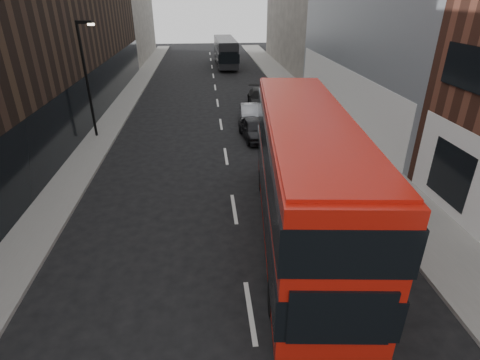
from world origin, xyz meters
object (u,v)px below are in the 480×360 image
object	(u,v)px
car_a	(254,129)
car_c	(260,98)
red_bus	(303,173)
grey_bus	(226,51)
street_lamp	(87,73)
car_b	(250,113)

from	to	relation	value
car_a	car_c	distance (m)	7.86
red_bus	grey_bus	bearing A→B (deg)	96.77
street_lamp	red_bus	size ratio (longest dim) A/B	0.56
car_b	street_lamp	bearing A→B (deg)	-164.42
street_lamp	grey_bus	xyz separation A→B (m)	(10.04, 26.35, -2.35)
red_bus	grey_bus	distance (m)	38.69
car_b	car_a	bearing A→B (deg)	-89.86
red_bus	car_c	bearing A→B (deg)	92.42
grey_bus	car_b	world-z (taller)	grey_bus
grey_bus	red_bus	bearing A→B (deg)	-90.34
car_c	street_lamp	bearing A→B (deg)	-147.65
red_bus	car_c	world-z (taller)	red_bus
car_c	car_b	bearing A→B (deg)	-105.11
red_bus	grey_bus	size ratio (longest dim) A/B	1.17
car_b	red_bus	bearing A→B (deg)	-87.00
red_bus	grey_bus	xyz separation A→B (m)	(-0.51, 38.67, -0.92)
car_b	grey_bus	bearing A→B (deg)	93.13
street_lamp	car_c	xyz separation A→B (m)	(11.74, 6.53, -3.48)
red_bus	car_a	bearing A→B (deg)	97.62
street_lamp	grey_bus	bearing A→B (deg)	69.14
street_lamp	car_b	bearing A→B (deg)	13.26
grey_bus	car_c	xyz separation A→B (m)	(1.69, -19.82, -1.13)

